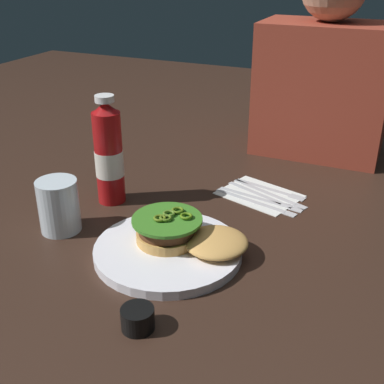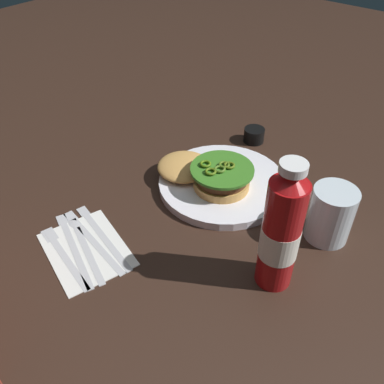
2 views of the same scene
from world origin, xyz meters
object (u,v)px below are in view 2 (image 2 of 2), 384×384
at_px(dinner_plate, 222,183).
at_px(condiment_cup, 254,135).
at_px(water_glass, 331,214).
at_px(steak_knife, 89,236).
at_px(fork_utensil, 61,251).
at_px(burger_sandwich, 207,173).
at_px(napkin, 86,249).
at_px(spoon_utensil, 81,238).
at_px(butter_knife, 100,231).
at_px(table_knife, 72,243).
at_px(ketchup_bottle, 281,233).

relative_size(dinner_plate, condiment_cup, 5.41).
height_order(water_glass, steak_knife, water_glass).
bearing_deg(water_glass, fork_utensil, 44.65).
relative_size(burger_sandwich, napkin, 1.27).
relative_size(water_glass, spoon_utensil, 0.60).
xyz_separation_m(butter_knife, spoon_utensil, (0.01, 0.03, -0.00)).
xyz_separation_m(dinner_plate, spoon_utensil, (0.11, 0.29, -0.00)).
height_order(water_glass, butter_knife, water_glass).
height_order(condiment_cup, fork_utensil, condiment_cup).
height_order(burger_sandwich, fork_utensil, burger_sandwich).
height_order(spoon_utensil, table_knife, same).
xyz_separation_m(napkin, table_knife, (0.03, 0.01, 0.00)).
xyz_separation_m(butter_knife, steak_knife, (0.01, 0.02, -0.00)).
relative_size(condiment_cup, fork_utensil, 0.28).
bearing_deg(butter_knife, fork_utensil, 78.27).
bearing_deg(burger_sandwich, dinner_plate, -137.49).
height_order(burger_sandwich, water_glass, water_glass).
xyz_separation_m(dinner_plate, ketchup_bottle, (-0.21, 0.14, 0.10)).
relative_size(steak_knife, table_knife, 1.05).
bearing_deg(table_knife, butter_knife, -107.24).
bearing_deg(table_knife, dinner_plate, -109.61).
bearing_deg(fork_utensil, napkin, -132.03).
relative_size(ketchup_bottle, spoon_utensil, 1.36).
bearing_deg(water_glass, dinner_plate, 1.22).
distance_m(burger_sandwich, napkin, 0.29).
bearing_deg(table_knife, steak_knife, -107.23).
xyz_separation_m(steak_knife, fork_utensil, (0.01, 0.06, 0.00)).
bearing_deg(napkin, spoon_utensil, -22.39).
bearing_deg(steak_knife, water_glass, -139.67).
bearing_deg(burger_sandwich, water_glass, -173.99).
height_order(condiment_cup, butter_knife, condiment_cup).
height_order(napkin, table_knife, table_knife).
xyz_separation_m(ketchup_bottle, fork_utensil, (0.32, 0.19, -0.10)).
height_order(water_glass, napkin, water_glass).
relative_size(butter_knife, spoon_utensil, 1.14).
bearing_deg(dinner_plate, steak_knife, 70.12).
relative_size(steak_knife, spoon_utensil, 1.16).
distance_m(ketchup_bottle, fork_utensil, 0.38).
bearing_deg(butter_knife, table_knife, 72.76).
height_order(water_glass, table_knife, water_glass).
xyz_separation_m(dinner_plate, burger_sandwich, (0.02, 0.02, 0.03)).
height_order(dinner_plate, spoon_utensil, dinner_plate).
relative_size(ketchup_bottle, water_glass, 2.25).
distance_m(butter_knife, table_knife, 0.05).
bearing_deg(table_knife, napkin, -164.17).
bearing_deg(burger_sandwich, table_knife, 73.31).
bearing_deg(fork_utensil, table_knife, -89.27).
bearing_deg(fork_utensil, condiment_cup, -96.87).
bearing_deg(ketchup_bottle, dinner_plate, -34.59).
distance_m(water_glass, condiment_cup, 0.34).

